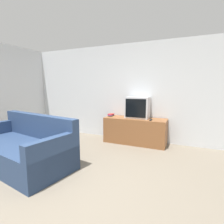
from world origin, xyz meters
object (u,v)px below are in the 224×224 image
object	(u,v)px
television	(138,107)
book_stack	(111,115)
remote_on_stand	(151,120)
tv_stand	(135,131)
couch	(23,149)

from	to	relation	value
television	book_stack	bearing A→B (deg)	-178.19
television	remote_on_stand	distance (m)	0.52
tv_stand	remote_on_stand	distance (m)	0.56
couch	book_stack	distance (m)	2.33
couch	book_stack	size ratio (longest dim) A/B	10.32
couch	book_stack	xyz separation A→B (m)	(0.88, 2.13, 0.39)
book_stack	remote_on_stand	bearing A→B (deg)	-9.42
couch	book_stack	bearing A→B (deg)	76.89
television	remote_on_stand	bearing A→B (deg)	-28.22
television	tv_stand	bearing A→B (deg)	-112.08
tv_stand	couch	bearing A→B (deg)	-127.52
couch	remote_on_stand	bearing A→B (deg)	53.30
tv_stand	remote_on_stand	xyz separation A→B (m)	(0.43, -0.13, 0.34)
television	couch	distance (m)	2.77
television	couch	bearing A→B (deg)	-127.04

